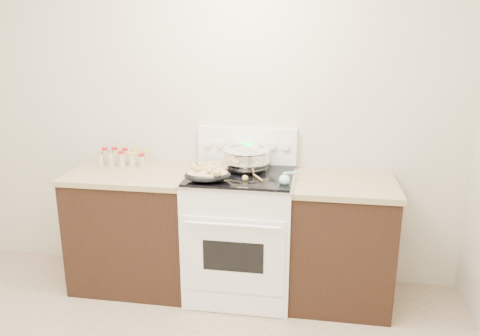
# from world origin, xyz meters

# --- Properties ---
(room_shell) EXTENTS (4.10, 3.60, 2.75)m
(room_shell) POSITION_xyz_m (0.00, 0.00, 1.70)
(room_shell) COLOR beige
(room_shell) RESTS_ON ground
(counter_left) EXTENTS (0.93, 0.67, 0.92)m
(counter_left) POSITION_xyz_m (-0.48, 1.43, 0.46)
(counter_left) COLOR black
(counter_left) RESTS_ON ground
(counter_right) EXTENTS (0.73, 0.67, 0.92)m
(counter_right) POSITION_xyz_m (1.08, 1.43, 0.46)
(counter_right) COLOR black
(counter_right) RESTS_ON ground
(kitchen_range) EXTENTS (0.78, 0.73, 1.22)m
(kitchen_range) POSITION_xyz_m (0.35, 1.42, 0.49)
(kitchen_range) COLOR white
(kitchen_range) RESTS_ON ground
(mixing_bowl) EXTENTS (0.36, 0.36, 0.21)m
(mixing_bowl) POSITION_xyz_m (0.37, 1.51, 1.03)
(mixing_bowl) COLOR silver
(mixing_bowl) RESTS_ON kitchen_range
(roasting_pan) EXTENTS (0.36, 0.29, 0.11)m
(roasting_pan) POSITION_xyz_m (0.15, 1.21, 0.99)
(roasting_pan) COLOR black
(roasting_pan) RESTS_ON kitchen_range
(baking_sheet) EXTENTS (0.46, 0.39, 0.06)m
(baking_sheet) POSITION_xyz_m (0.18, 1.52, 0.96)
(baking_sheet) COLOR black
(baking_sheet) RESTS_ON kitchen_range
(wooden_spoon) EXTENTS (0.15, 0.25, 0.04)m
(wooden_spoon) POSITION_xyz_m (0.42, 1.31, 0.95)
(wooden_spoon) COLOR #B08550
(wooden_spoon) RESTS_ON kitchen_range
(blue_ladle) EXTENTS (0.14, 0.25, 0.09)m
(blue_ladle) POSITION_xyz_m (0.68, 1.25, 0.97)
(blue_ladle) COLOR #9ADEE6
(blue_ladle) RESTS_ON kitchen_range
(spice_jars) EXTENTS (0.38, 0.15, 0.13)m
(spice_jars) POSITION_xyz_m (-0.62, 1.58, 0.98)
(spice_jars) COLOR #BFB28C
(spice_jars) RESTS_ON counter_left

